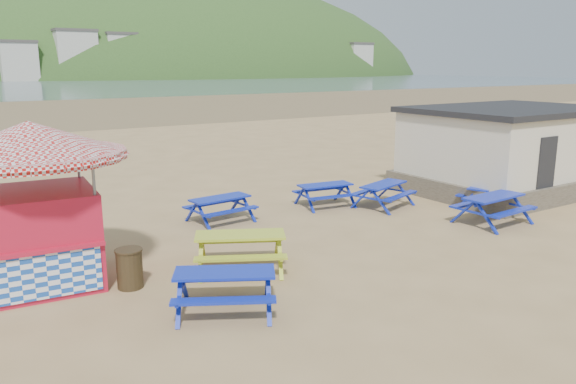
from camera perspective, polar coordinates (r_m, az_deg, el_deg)
ground at (r=15.20m, az=0.44°, el=-5.11°), size 400.00×400.00×0.00m
wet_sand at (r=67.69m, az=-26.47°, el=7.50°), size 400.00×400.00×0.00m
picnic_table_blue_a at (r=17.16m, az=-6.88°, el=-1.78°), size 1.96×1.64×0.77m
picnic_table_blue_b at (r=18.98m, az=3.80°, el=-0.31°), size 2.00×1.71×0.76m
picnic_table_blue_c at (r=19.10m, az=9.65°, el=-0.33°), size 2.27×2.03×0.80m
picnic_table_blue_d at (r=11.07m, az=-6.43°, el=-9.96°), size 2.43×2.29×0.81m
picnic_table_blue_e at (r=17.94m, az=20.09°, el=-1.69°), size 2.13×1.76×0.86m
picnic_table_blue_f at (r=20.00m, az=19.46°, el=-0.37°), size 2.13×1.91×0.74m
picnic_table_yellow at (r=13.16m, az=-4.86°, el=-6.05°), size 2.59×2.43×0.86m
ice_cream_kiosk at (r=12.93m, az=-24.40°, el=0.78°), size 4.30×4.30×3.55m
litter_bin at (r=12.54m, az=-15.80°, el=-7.46°), size 0.59×0.59×0.86m
amenity_block at (r=22.85m, az=21.54°, el=4.08°), size 7.40×5.40×3.15m
headland_town at (r=261.25m, az=-11.17°, el=9.33°), size 264.00×144.00×108.00m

